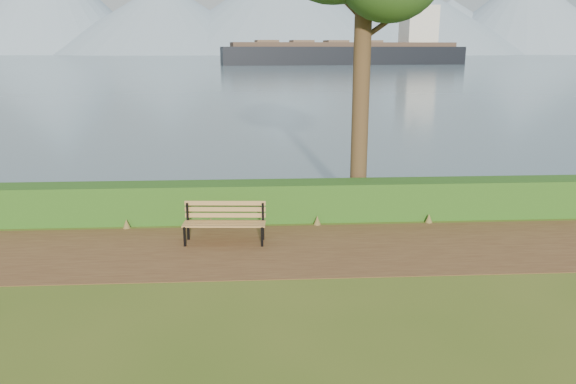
{
  "coord_description": "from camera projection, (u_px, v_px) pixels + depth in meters",
  "views": [
    {
      "loc": [
        0.03,
        -11.55,
        4.39
      ],
      "look_at": [
        0.8,
        1.2,
        1.1
      ],
      "focal_mm": 35.0,
      "sensor_mm": 36.0,
      "label": 1
    }
  ],
  "objects": [
    {
      "name": "mountains",
      "position": [
        239.0,
        14.0,
        397.29
      ],
      "size": [
        585.0,
        190.0,
        70.0
      ],
      "color": "#7F95AA",
      "rests_on": "ground"
    },
    {
      "name": "water",
      "position": [
        253.0,
        57.0,
        263.57
      ],
      "size": [
        700.0,
        510.0,
        0.0
      ],
      "primitive_type": "cube",
      "color": "#3F5665",
      "rests_on": "ground"
    },
    {
      "name": "hedge",
      "position": [
        254.0,
        201.0,
        14.65
      ],
      "size": [
        32.0,
        0.85,
        1.0
      ],
      "primitive_type": "cube",
      "color": "#1F4A15",
      "rests_on": "ground"
    },
    {
      "name": "bench",
      "position": [
        225.0,
        219.0,
        12.96
      ],
      "size": [
        1.92,
        0.68,
        0.94
      ],
      "rotation": [
        0.0,
        0.0,
        -0.07
      ],
      "color": "black",
      "rests_on": "ground"
    },
    {
      "name": "cargo_ship",
      "position": [
        352.0,
        53.0,
        149.26
      ],
      "size": [
        65.51,
        18.28,
        19.65
      ],
      "rotation": [
        0.0,
        0.0,
        0.13
      ],
      "color": "black",
      "rests_on": "ground"
    },
    {
      "name": "ground",
      "position": [
        255.0,
        255.0,
        12.26
      ],
      "size": [
        140.0,
        140.0,
        0.0
      ],
      "primitive_type": "plane",
      "color": "#475F1B",
      "rests_on": "ground"
    },
    {
      "name": "path",
      "position": [
        255.0,
        250.0,
        12.55
      ],
      "size": [
        40.0,
        3.4,
        0.01
      ],
      "primitive_type": "cube",
      "color": "brown",
      "rests_on": "ground"
    }
  ]
}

